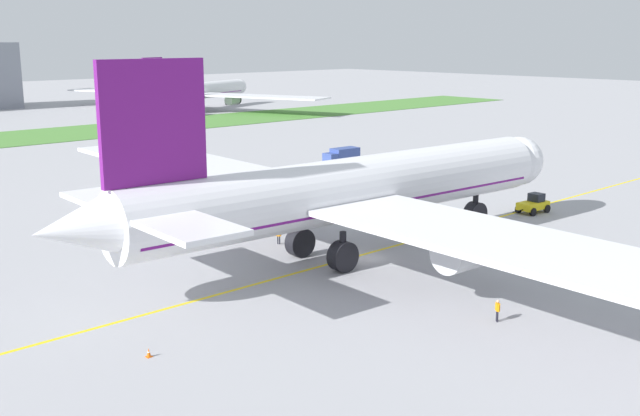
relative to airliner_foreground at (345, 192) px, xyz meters
The scene contains 12 objects.
ground_plane 6.35m from the airliner_foreground, 46.12° to the right, with size 600.00×600.00×0.00m, color #9E9EA3.
apron_taxi_line 6.20m from the airliner_foreground, 16.80° to the right, with size 280.00×0.36×0.01m, color yellow.
airliner_foreground is the anchor object (origin of this frame).
pushback_tug 28.72m from the airliner_foreground, ahead, with size 5.62×2.48×2.16m.
ground_crew_wingwalker_port 18.38m from the airliner_foreground, 18.12° to the left, with size 0.49×0.41×1.57m.
ground_crew_marshaller_front 19.30m from the airliner_foreground, 100.47° to the right, with size 0.44×0.47×1.58m.
ground_crew_wingwalker_starboard 9.25m from the airliner_foreground, 99.92° to the left, with size 0.40×0.49×1.56m.
traffic_cone_near_nose 25.82m from the airliner_foreground, 163.69° to the right, with size 0.36×0.36×0.58m.
service_truck_baggage_loader 56.18m from the airliner_foreground, 78.19° to the left, with size 5.73×4.19×2.72m.
service_truck_fuel_bowser 43.31m from the airliner_foreground, 81.23° to the left, with size 5.76×3.19×2.55m.
service_truck_catering_van 48.82m from the airliner_foreground, 45.62° to the left, with size 5.91×2.79×2.93m.
parked_airliner_far_centre 147.22m from the airliner_foreground, 61.27° to the left, with size 47.49×78.20×14.46m.
Camera 1 is at (-47.72, -44.88, 19.23)m, focal length 42.77 mm.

